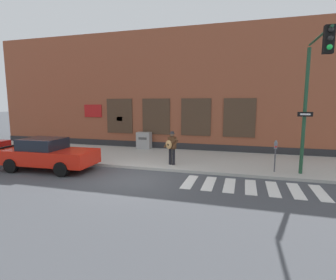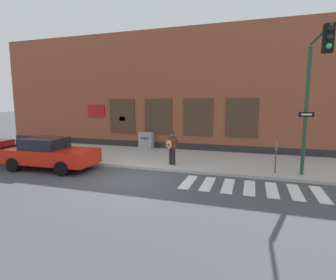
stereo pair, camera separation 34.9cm
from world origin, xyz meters
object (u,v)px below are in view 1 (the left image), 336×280
Objects in this scene: busker at (171,146)px; parking_meter at (275,151)px; traffic_light at (313,84)px; red_car at (47,154)px; utility_box at (144,140)px.

busker is 1.17× the size of parking_meter.
traffic_light is at bearing -9.94° from busker.
traffic_light is at bearing -42.40° from parking_meter.
busker is 0.30× the size of traffic_light.
busker is (5.61, 2.14, 0.31)m from red_car.
traffic_light is 10.77m from utility_box.
red_car is at bearing -174.50° from traffic_light.
traffic_light reaches higher than parking_meter.
traffic_light reaches higher than utility_box.
parking_meter is (4.82, -0.04, -0.00)m from busker.
traffic_light is 3.21m from parking_meter.
traffic_light is 4.97× the size of utility_box.
red_car is 4.20× the size of utility_box.
busker is at bearing 20.91° from red_car.
traffic_light reaches higher than red_car.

